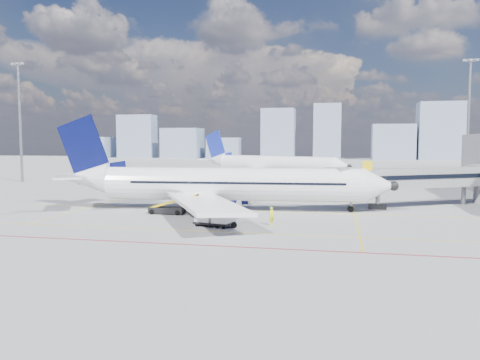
{
  "coord_description": "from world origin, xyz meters",
  "views": [
    {
      "loc": [
        11.92,
        -49.07,
        8.64
      ],
      "look_at": [
        0.27,
        6.49,
        4.0
      ],
      "focal_mm": 35.0,
      "sensor_mm": 36.0,
      "label": 1
    }
  ],
  "objects_px": {
    "main_aircraft": "(219,185)",
    "second_aircraft": "(270,164)",
    "ramp_worker": "(272,216)",
    "cargo_dolly": "(214,215)",
    "belt_loader": "(168,209)",
    "baggage_tug": "(224,219)"
  },
  "relations": [
    {
      "from": "ramp_worker",
      "to": "cargo_dolly",
      "type": "bearing_deg",
      "value": 147.81
    },
    {
      "from": "cargo_dolly",
      "to": "belt_loader",
      "type": "height_order",
      "value": "belt_loader"
    },
    {
      "from": "ramp_worker",
      "to": "belt_loader",
      "type": "bearing_deg",
      "value": 108.34
    },
    {
      "from": "second_aircraft",
      "to": "baggage_tug",
      "type": "relative_size",
      "value": 14.49
    },
    {
      "from": "belt_loader",
      "to": "ramp_worker",
      "type": "height_order",
      "value": "belt_loader"
    },
    {
      "from": "baggage_tug",
      "to": "belt_loader",
      "type": "relative_size",
      "value": 0.44
    },
    {
      "from": "second_aircraft",
      "to": "belt_loader",
      "type": "relative_size",
      "value": 6.31
    },
    {
      "from": "second_aircraft",
      "to": "main_aircraft",
      "type": "bearing_deg",
      "value": -64.03
    },
    {
      "from": "cargo_dolly",
      "to": "belt_loader",
      "type": "bearing_deg",
      "value": 151.41
    },
    {
      "from": "second_aircraft",
      "to": "ramp_worker",
      "type": "height_order",
      "value": "second_aircraft"
    },
    {
      "from": "ramp_worker",
      "to": "main_aircraft",
      "type": "bearing_deg",
      "value": 79.03
    },
    {
      "from": "baggage_tug",
      "to": "main_aircraft",
      "type": "bearing_deg",
      "value": 97.82
    },
    {
      "from": "main_aircraft",
      "to": "ramp_worker",
      "type": "xyz_separation_m",
      "value": [
        8.17,
        -9.47,
        -2.27
      ]
    },
    {
      "from": "second_aircraft",
      "to": "cargo_dolly",
      "type": "distance_m",
      "value": 66.15
    },
    {
      "from": "main_aircraft",
      "to": "second_aircraft",
      "type": "distance_m",
      "value": 54.53
    },
    {
      "from": "baggage_tug",
      "to": "ramp_worker",
      "type": "distance_m",
      "value": 5.05
    },
    {
      "from": "cargo_dolly",
      "to": "belt_loader",
      "type": "distance_m",
      "value": 10.15
    },
    {
      "from": "belt_loader",
      "to": "ramp_worker",
      "type": "bearing_deg",
      "value": -18.83
    },
    {
      "from": "second_aircraft",
      "to": "ramp_worker",
      "type": "xyz_separation_m",
      "value": [
        9.49,
        -63.98,
        -2.28
      ]
    },
    {
      "from": "main_aircraft",
      "to": "cargo_dolly",
      "type": "distance_m",
      "value": 11.93
    },
    {
      "from": "second_aircraft",
      "to": "ramp_worker",
      "type": "bearing_deg",
      "value": -56.98
    },
    {
      "from": "ramp_worker",
      "to": "second_aircraft",
      "type": "bearing_deg",
      "value": 46.68
    }
  ]
}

